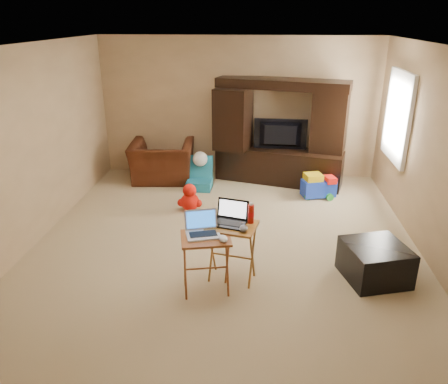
# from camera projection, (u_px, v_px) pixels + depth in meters

# --- Properties ---
(floor) EXTENTS (5.50, 5.50, 0.00)m
(floor) POSITION_uv_depth(u_px,v_px,m) (225.00, 242.00, 5.83)
(floor) COLOR #C9B28B
(floor) RESTS_ON ground
(ceiling) EXTENTS (5.50, 5.50, 0.00)m
(ceiling) POSITION_uv_depth(u_px,v_px,m) (226.00, 45.00, 4.89)
(ceiling) COLOR silver
(ceiling) RESTS_ON ground
(wall_back) EXTENTS (5.00, 0.00, 5.00)m
(wall_back) POSITION_uv_depth(u_px,v_px,m) (238.00, 108.00, 7.90)
(wall_back) COLOR tan
(wall_back) RESTS_ON ground
(wall_front) EXTENTS (5.00, 0.00, 5.00)m
(wall_front) POSITION_uv_depth(u_px,v_px,m) (189.00, 275.00, 2.82)
(wall_front) COLOR tan
(wall_front) RESTS_ON ground
(wall_left) EXTENTS (0.00, 5.50, 5.50)m
(wall_left) POSITION_uv_depth(u_px,v_px,m) (30.00, 147.00, 5.57)
(wall_left) COLOR tan
(wall_left) RESTS_ON ground
(wall_right) EXTENTS (0.00, 5.50, 5.50)m
(wall_right) POSITION_uv_depth(u_px,v_px,m) (436.00, 157.00, 5.15)
(wall_right) COLOR tan
(wall_right) RESTS_ON ground
(window_pane) EXTENTS (0.00, 1.20, 1.20)m
(window_pane) POSITION_uv_depth(u_px,v_px,m) (399.00, 117.00, 6.53)
(window_pane) COLOR white
(window_pane) RESTS_ON ground
(window_frame) EXTENTS (0.06, 1.14, 1.34)m
(window_frame) POSITION_uv_depth(u_px,v_px,m) (398.00, 117.00, 6.53)
(window_frame) COLOR white
(window_frame) RESTS_ON ground
(entertainment_center) EXTENTS (2.30, 1.12, 1.83)m
(entertainment_center) POSITION_uv_depth(u_px,v_px,m) (280.00, 132.00, 7.61)
(entertainment_center) COLOR black
(entertainment_center) RESTS_ON floor
(television) EXTENTS (0.93, 0.16, 0.53)m
(television) POSITION_uv_depth(u_px,v_px,m) (280.00, 135.00, 7.58)
(television) COLOR black
(television) RESTS_ON entertainment_center
(recliner) EXTENTS (1.17, 1.04, 0.71)m
(recliner) POSITION_uv_depth(u_px,v_px,m) (162.00, 162.00, 7.87)
(recliner) COLOR #471E0F
(recliner) RESTS_ON floor
(child_rocker) EXTENTS (0.43, 0.49, 0.56)m
(child_rocker) POSITION_uv_depth(u_px,v_px,m) (199.00, 173.00, 7.52)
(child_rocker) COLOR #186C88
(child_rocker) RESTS_ON floor
(plush_toy) EXTENTS (0.39, 0.33, 0.44)m
(plush_toy) POSITION_uv_depth(u_px,v_px,m) (190.00, 197.00, 6.69)
(plush_toy) COLOR red
(plush_toy) RESTS_ON floor
(push_toy) EXTENTS (0.63, 0.53, 0.41)m
(push_toy) POSITION_uv_depth(u_px,v_px,m) (319.00, 185.00, 7.21)
(push_toy) COLOR blue
(push_toy) RESTS_ON floor
(ottoman) EXTENTS (0.81, 0.81, 0.42)m
(ottoman) POSITION_uv_depth(u_px,v_px,m) (375.00, 262.00, 4.95)
(ottoman) COLOR black
(ottoman) RESTS_ON floor
(tray_table_left) EXTENTS (0.59, 0.51, 0.67)m
(tray_table_left) POSITION_uv_depth(u_px,v_px,m) (206.00, 265.00, 4.67)
(tray_table_left) COLOR #A45B27
(tray_table_left) RESTS_ON floor
(tray_table_right) EXTENTS (0.60, 0.52, 0.68)m
(tray_table_right) POSITION_uv_depth(u_px,v_px,m) (232.00, 253.00, 4.89)
(tray_table_right) COLOR #955E24
(tray_table_right) RESTS_ON floor
(laptop_left) EXTENTS (0.42, 0.37, 0.24)m
(laptop_left) POSITION_uv_depth(u_px,v_px,m) (203.00, 225.00, 4.53)
(laptop_left) COLOR silver
(laptop_left) RESTS_ON tray_table_left
(laptop_right) EXTENTS (0.42, 0.37, 0.24)m
(laptop_right) POSITION_uv_depth(u_px,v_px,m) (229.00, 214.00, 4.74)
(laptop_right) COLOR black
(laptop_right) RESTS_ON tray_table_right
(mouse_left) EXTENTS (0.12, 0.16, 0.06)m
(mouse_left) POSITION_uv_depth(u_px,v_px,m) (223.00, 239.00, 4.45)
(mouse_left) COLOR silver
(mouse_left) RESTS_ON tray_table_left
(mouse_right) EXTENTS (0.10, 0.15, 0.06)m
(mouse_right) POSITION_uv_depth(u_px,v_px,m) (244.00, 228.00, 4.63)
(mouse_right) COLOR #44444A
(mouse_right) RESTS_ON tray_table_right
(water_bottle) EXTENTS (0.07, 0.07, 0.21)m
(water_bottle) POSITION_uv_depth(u_px,v_px,m) (251.00, 214.00, 4.78)
(water_bottle) COLOR #B7160B
(water_bottle) RESTS_ON tray_table_right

